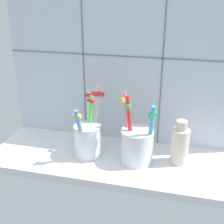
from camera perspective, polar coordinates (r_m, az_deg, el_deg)
name	(u,v)px	position (r cm, az deg, el deg)	size (l,w,h in cm)	color
counter_slab	(112,161)	(79.76, -0.05, -9.24)	(64.00, 22.00, 2.00)	silver
tile_wall_back	(122,69)	(81.87, 2.00, 8.11)	(64.00, 2.20, 45.00)	silver
toothbrush_cup_left	(88,137)	(78.76, -4.54, -4.71)	(7.22, 12.12, 17.68)	white
toothbrush_cup_right	(137,143)	(75.91, 4.75, -5.98)	(9.55, 8.29, 17.56)	silver
ceramic_vase	(180,144)	(76.67, 12.75, -6.02)	(4.42, 4.42, 11.54)	beige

